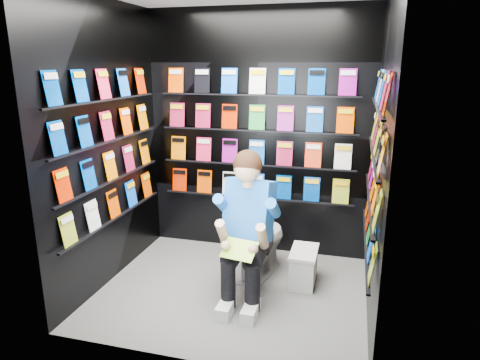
# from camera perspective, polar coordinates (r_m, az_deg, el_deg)

# --- Properties ---
(floor) EXTENTS (2.40, 2.40, 0.00)m
(floor) POSITION_cam_1_polar(r_m,az_deg,el_deg) (4.09, -1.05, -14.55)
(floor) COLOR #61615E
(floor) RESTS_ON ground
(wall_back) EXTENTS (2.40, 0.04, 2.60)m
(wall_back) POSITION_cam_1_polar(r_m,az_deg,el_deg) (4.58, 2.35, 6.03)
(wall_back) COLOR black
(wall_back) RESTS_ON floor
(wall_front) EXTENTS (2.40, 0.04, 2.60)m
(wall_front) POSITION_cam_1_polar(r_m,az_deg,el_deg) (2.71, -7.04, -0.62)
(wall_front) COLOR black
(wall_front) RESTS_ON floor
(wall_left) EXTENTS (0.04, 2.00, 2.60)m
(wall_left) POSITION_cam_1_polar(r_m,az_deg,el_deg) (4.12, -17.46, 4.29)
(wall_left) COLOR black
(wall_left) RESTS_ON floor
(wall_right) EXTENTS (0.04, 2.00, 2.60)m
(wall_right) POSITION_cam_1_polar(r_m,az_deg,el_deg) (3.49, 18.14, 2.36)
(wall_right) COLOR black
(wall_right) RESTS_ON floor
(comics_back) EXTENTS (2.10, 0.06, 1.37)m
(comics_back) POSITION_cam_1_polar(r_m,az_deg,el_deg) (4.55, 2.26, 6.03)
(comics_back) COLOR red
(comics_back) RESTS_ON wall_back
(comics_left) EXTENTS (0.06, 1.70, 1.37)m
(comics_left) POSITION_cam_1_polar(r_m,az_deg,el_deg) (4.10, -17.11, 4.35)
(comics_left) COLOR red
(comics_left) RESTS_ON wall_left
(comics_right) EXTENTS (0.06, 1.70, 1.37)m
(comics_right) POSITION_cam_1_polar(r_m,az_deg,el_deg) (3.49, 17.65, 2.47)
(comics_right) COLOR red
(comics_right) RESTS_ON wall_right
(toilet) EXTENTS (0.55, 0.81, 0.73)m
(toilet) POSITION_cam_1_polar(r_m,az_deg,el_deg) (4.24, 2.50, -7.91)
(toilet) COLOR white
(toilet) RESTS_ON floor
(longbox) EXTENTS (0.23, 0.41, 0.31)m
(longbox) POSITION_cam_1_polar(r_m,az_deg,el_deg) (4.20, 8.46, -11.54)
(longbox) COLOR silver
(longbox) RESTS_ON floor
(longbox_lid) EXTENTS (0.25, 0.43, 0.03)m
(longbox_lid) POSITION_cam_1_polar(r_m,az_deg,el_deg) (4.12, 8.55, -9.46)
(longbox_lid) COLOR silver
(longbox_lid) RESTS_ON longbox
(reader) EXTENTS (0.69, 0.89, 1.48)m
(reader) POSITION_cam_1_polar(r_m,az_deg,el_deg) (3.74, 1.30, -4.18)
(reader) COLOR blue
(reader) RESTS_ON toilet
(held_comic) EXTENTS (0.31, 0.21, 0.12)m
(held_comic) POSITION_cam_1_polar(r_m,az_deg,el_deg) (3.50, -0.10, -9.27)
(held_comic) COLOR green
(held_comic) RESTS_ON reader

